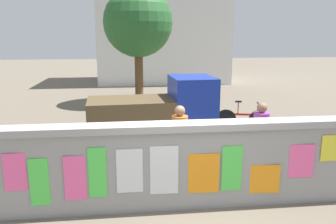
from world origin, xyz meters
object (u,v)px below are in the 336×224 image
(auto_rickshaw_truck, at_px, (159,110))
(bicycle_far, at_px, (242,119))
(motorcycle, at_px, (274,134))
(tree_roadside, at_px, (138,23))
(bicycle_near, at_px, (72,169))
(person_walking, at_px, (180,135))
(person_bystander, at_px, (261,131))

(auto_rickshaw_truck, relative_size, bicycle_far, 2.20)
(motorcycle, bearing_deg, tree_roadside, 115.09)
(bicycle_near, relative_size, person_walking, 1.02)
(person_walking, bearing_deg, motorcycle, 29.04)
(bicycle_near, relative_size, person_bystander, 1.02)
(motorcycle, bearing_deg, person_walking, -150.96)
(auto_rickshaw_truck, xyz_separation_m, person_walking, (0.19, -2.83, 0.09))
(motorcycle, height_order, bicycle_near, bicycle_near)
(bicycle_far, relative_size, person_walking, 1.04)
(motorcycle, height_order, person_bystander, person_bystander)
(motorcycle, height_order, tree_roadside, tree_roadside)
(motorcycle, relative_size, bicycle_far, 1.12)
(motorcycle, height_order, person_walking, person_walking)
(bicycle_far, distance_m, tree_roadside, 6.70)
(bicycle_near, bearing_deg, person_walking, 1.16)
(person_bystander, distance_m, tree_roadside, 9.19)
(tree_roadside, bearing_deg, person_bystander, -74.58)
(bicycle_far, xyz_separation_m, person_bystander, (-0.81, -3.53, 0.62))
(auto_rickshaw_truck, relative_size, tree_roadside, 0.73)
(motorcycle, bearing_deg, auto_rickshaw_truck, 156.20)
(bicycle_near, relative_size, bicycle_far, 0.98)
(bicycle_near, height_order, person_walking, person_walking)
(auto_rickshaw_truck, bearing_deg, person_bystander, -54.09)
(bicycle_near, distance_m, person_bystander, 4.07)
(auto_rickshaw_truck, bearing_deg, bicycle_near, -125.29)
(auto_rickshaw_truck, distance_m, bicycle_near, 3.57)
(person_walking, bearing_deg, bicycle_far, 54.31)
(bicycle_near, bearing_deg, motorcycle, 17.55)
(person_walking, xyz_separation_m, person_bystander, (1.79, 0.10, 0.00))
(person_walking, relative_size, tree_roadside, 0.32)
(auto_rickshaw_truck, xyz_separation_m, motorcycle, (2.95, -1.30, -0.44))
(bicycle_far, relative_size, tree_roadside, 0.33)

